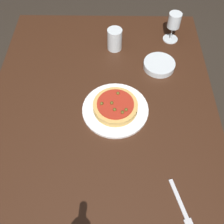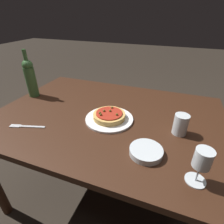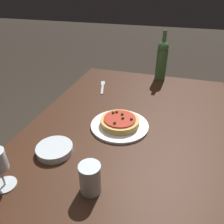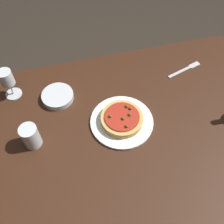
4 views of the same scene
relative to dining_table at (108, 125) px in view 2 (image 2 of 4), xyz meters
The scene contains 9 objects.
ground_plane 0.64m from the dining_table, ahead, with size 14.00×14.00×0.00m, color #2D261E.
dining_table is the anchor object (origin of this frame).
dinner_plate 0.11m from the dining_table, 120.90° to the left, with size 0.28×0.28×0.01m.
pizza 0.13m from the dining_table, 120.78° to the left, with size 0.19×0.19×0.05m.
wine_glass 0.63m from the dining_table, 145.33° to the left, with size 0.08×0.08×0.15m.
wine_bottle 0.66m from the dining_table, ahead, with size 0.07×0.07×0.34m.
water_cup 0.45m from the dining_table, behind, with size 0.07×0.07×0.11m.
side_bowl 0.40m from the dining_table, 137.77° to the left, with size 0.15×0.15×0.03m.
fork 0.48m from the dining_table, 37.22° to the left, with size 0.20×0.08×0.00m.
Camera 2 is at (-0.35, 0.86, 1.28)m, focal length 28.00 mm.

